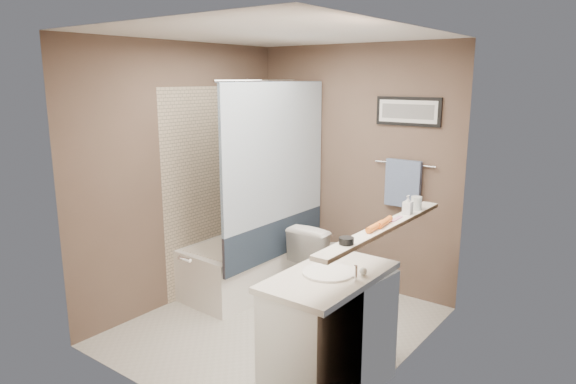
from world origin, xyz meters
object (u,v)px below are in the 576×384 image
Objects in this scene: hair_brush_back at (385,222)px; vanity at (330,337)px; hair_brush_front at (375,227)px; candle_bowl_near at (346,241)px; bathtub at (253,262)px; toilet at (324,258)px; glass_jar at (416,203)px; soap_bottle at (408,205)px.

vanity is at bearing -116.66° from hair_brush_back.
candle_bowl_near is at bearing -90.00° from hair_brush_front.
candle_bowl_near is (1.79, -1.20, 0.89)m from bathtub.
toilet is 0.81× the size of vanity.
candle_bowl_near is 0.41× the size of hair_brush_front.
glass_jar is at bearing 90.00° from candle_bowl_near.
vanity is at bearing -128.23° from hair_brush_front.
glass_jar is 0.15m from soap_bottle.
vanity is at bearing -101.81° from glass_jar.
glass_jar is at bearing -2.92° from bathtub.
vanity is 1.09m from soap_bottle.
toilet is at bearing 129.32° from vanity.
soap_bottle is (1.10, -0.61, 0.82)m from toilet.
soap_bottle is at bearing 90.00° from candle_bowl_near.
glass_jar is (0.00, 0.65, 0.03)m from hair_brush_front.
hair_brush_front is 1.00× the size of hair_brush_back.
soap_bottle is (0.00, 0.50, 0.05)m from hair_brush_front.
soap_bottle reaches higher than toilet.
toilet is at bearing 24.69° from bathtub.
soap_bottle reaches higher than hair_brush_back.
toilet is 1.50m from soap_bottle.
hair_brush_front is 0.13m from hair_brush_back.
candle_bowl_near is 0.41× the size of hair_brush_back.
glass_jar reaches higher than bathtub.
toilet reaches higher than bathtub.
candle_bowl_near is (0.19, -0.13, 0.73)m from vanity.
bathtub is at bearing 158.46° from hair_brush_back.
hair_brush_back is 1.60× the size of soap_bottle.
vanity is 0.80m from hair_brush_front.
soap_bottle is at bearing 90.00° from hair_brush_front.
bathtub is 1.93m from vanity.
hair_brush_back is at bearing -18.44° from bathtub.
candle_bowl_near is at bearing -90.00° from soap_bottle.
hair_brush_back is at bearing 90.00° from hair_brush_front.
candle_bowl_near is 0.86m from soap_bottle.
soap_bottle reaches higher than vanity.
glass_jar reaches higher than toilet.
hair_brush_back is (0.00, 0.13, 0.00)m from hair_brush_front.
soap_bottle reaches higher than glass_jar.
hair_brush_front reaches higher than vanity.
toilet is 8.14× the size of candle_bowl_near.
bathtub is 2.05× the size of toilet.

